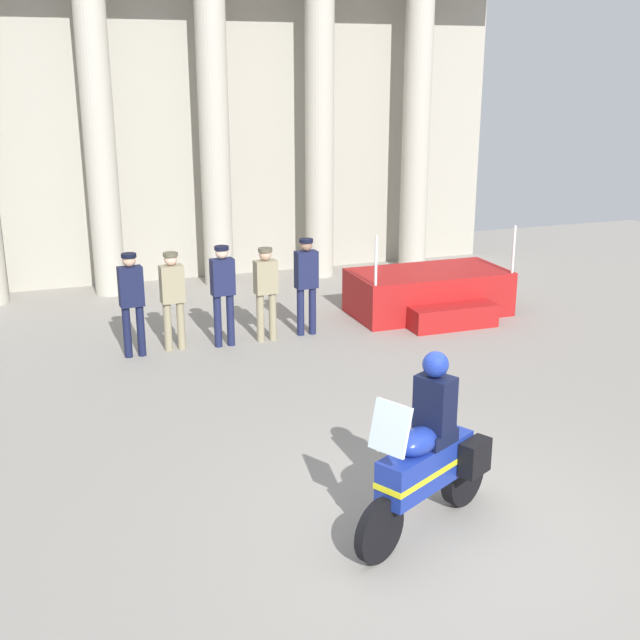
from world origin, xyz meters
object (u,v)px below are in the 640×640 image
object	(u,v)px
officer_in_row_0	(132,297)
officer_in_row_3	(266,287)
officer_in_row_1	(173,293)
officer_in_row_4	(306,279)
officer_in_row_2	(223,288)
reviewing_stand	(430,294)
motorcycle_with_rider	(430,457)

from	to	relation	value
officer_in_row_0	officer_in_row_3	world-z (taller)	officer_in_row_0
officer_in_row_1	officer_in_row_3	bearing A→B (deg)	173.48
officer_in_row_1	officer_in_row_4	world-z (taller)	officer_in_row_4
officer_in_row_1	officer_in_row_3	world-z (taller)	officer_in_row_1
officer_in_row_0	officer_in_row_1	xyz separation A→B (m)	(0.67, 0.12, -0.04)
officer_in_row_4	officer_in_row_2	bearing A→B (deg)	0.64
officer_in_row_2	officer_in_row_3	xyz separation A→B (m)	(0.75, 0.03, -0.06)
reviewing_stand	motorcycle_with_rider	world-z (taller)	motorcycle_with_rider
reviewing_stand	officer_in_row_3	xyz separation A→B (m)	(-3.38, -0.48, 0.56)
officer_in_row_0	motorcycle_with_rider	xyz separation A→B (m)	(2.14, -6.27, -0.22)
motorcycle_with_rider	officer_in_row_0	bearing A→B (deg)	-99.41
officer_in_row_1	motorcycle_with_rider	size ratio (longest dim) A/B	0.87
officer_in_row_0	officer_in_row_1	size ratio (longest dim) A/B	1.04
officer_in_row_2	motorcycle_with_rider	distance (m)	6.33
officer_in_row_2	motorcycle_with_rider	size ratio (longest dim) A/B	0.91
motorcycle_with_rider	officer_in_row_2	bearing A→B (deg)	-112.45
officer_in_row_2	motorcycle_with_rider	world-z (taller)	motorcycle_with_rider
reviewing_stand	officer_in_row_1	world-z (taller)	reviewing_stand
officer_in_row_3	officer_in_row_0	bearing A→B (deg)	-2.89
officer_in_row_0	officer_in_row_2	size ratio (longest dim) A/B	1.00
reviewing_stand	officer_in_row_4	bearing A→B (deg)	-171.68
officer_in_row_1	officer_in_row_4	distance (m)	2.34
officer_in_row_2	officer_in_row_4	xyz separation A→B (m)	(1.51, 0.13, -0.01)
officer_in_row_3	reviewing_stand	bearing A→B (deg)	-176.20
reviewing_stand	officer_in_row_0	xyz separation A→B (m)	(-5.64, -0.53, 0.61)
officer_in_row_3	motorcycle_with_rider	world-z (taller)	motorcycle_with_rider
officer_in_row_3	motorcycle_with_rider	xyz separation A→B (m)	(-0.11, -6.33, -0.17)
reviewing_stand	officer_in_row_2	bearing A→B (deg)	-172.92
officer_in_row_0	motorcycle_with_rider	world-z (taller)	motorcycle_with_rider
officer_in_row_2	officer_in_row_3	world-z (taller)	officer_in_row_2
officer_in_row_3	officer_in_row_4	xyz separation A→B (m)	(0.76, 0.10, 0.05)
officer_in_row_1	reviewing_stand	bearing A→B (deg)	-179.46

